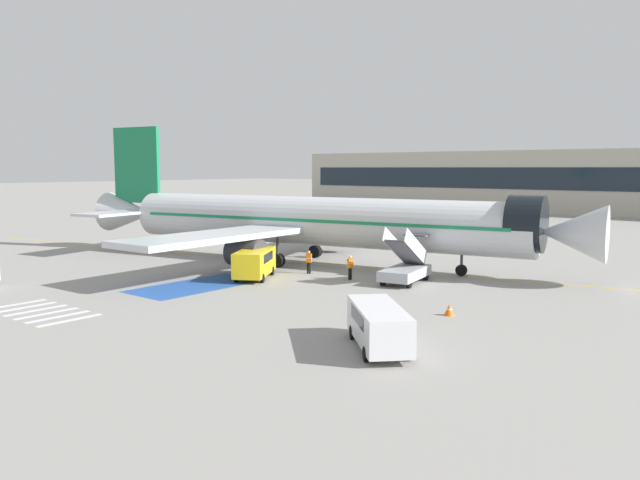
{
  "coord_description": "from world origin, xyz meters",
  "views": [
    {
      "loc": [
        34.32,
        -38.59,
        7.9
      ],
      "look_at": [
        3.81,
        -1.02,
        2.29
      ],
      "focal_mm": 35.0,
      "sensor_mm": 36.0,
      "label": 1
    }
  ],
  "objects_px": {
    "traffic_cone_0": "(143,246)",
    "traffic_cone_1": "(149,251)",
    "service_van_2": "(379,323)",
    "fuel_tanker": "(394,224)",
    "terminal_building": "(618,182)",
    "airliner": "(308,221)",
    "service_van_0": "(255,261)",
    "ground_crew_1": "(309,260)",
    "traffic_cone_2": "(449,310)",
    "boarding_stairs_forward": "(405,269)",
    "ground_crew_0": "(350,266)"
  },
  "relations": [
    {
      "from": "fuel_tanker",
      "to": "ground_crew_0",
      "type": "bearing_deg",
      "value": 32.18
    },
    {
      "from": "terminal_building",
      "to": "traffic_cone_2",
      "type": "bearing_deg",
      "value": -81.78
    },
    {
      "from": "airliner",
      "to": "fuel_tanker",
      "type": "relative_size",
      "value": 5.14
    },
    {
      "from": "airliner",
      "to": "traffic_cone_1",
      "type": "bearing_deg",
      "value": -81.96
    },
    {
      "from": "airliner",
      "to": "ground_crew_0",
      "type": "bearing_deg",
      "value": 50.52
    },
    {
      "from": "service_van_0",
      "to": "boarding_stairs_forward",
      "type": "bearing_deg",
      "value": -0.8
    },
    {
      "from": "fuel_tanker",
      "to": "terminal_building",
      "type": "xyz_separation_m",
      "value": [
        10.24,
        54.24,
        3.86
      ]
    },
    {
      "from": "service_van_2",
      "to": "traffic_cone_0",
      "type": "distance_m",
      "value": 39.38
    },
    {
      "from": "airliner",
      "to": "traffic_cone_0",
      "type": "distance_m",
      "value": 19.01
    },
    {
      "from": "airliner",
      "to": "terminal_building",
      "type": "distance_m",
      "value": 74.8
    },
    {
      "from": "service_van_2",
      "to": "ground_crew_1",
      "type": "relative_size",
      "value": 3.02
    },
    {
      "from": "airliner",
      "to": "traffic_cone_1",
      "type": "xyz_separation_m",
      "value": [
        -15.03,
        -5.01,
        -3.28
      ]
    },
    {
      "from": "service_van_2",
      "to": "traffic_cone_0",
      "type": "bearing_deg",
      "value": 113.74
    },
    {
      "from": "airliner",
      "to": "traffic_cone_0",
      "type": "relative_size",
      "value": 73.09
    },
    {
      "from": "ground_crew_1",
      "to": "terminal_building",
      "type": "height_order",
      "value": "terminal_building"
    },
    {
      "from": "boarding_stairs_forward",
      "to": "service_van_2",
      "type": "distance_m",
      "value": 16.23
    },
    {
      "from": "traffic_cone_2",
      "to": "fuel_tanker",
      "type": "bearing_deg",
      "value": 126.98
    },
    {
      "from": "service_van_0",
      "to": "traffic_cone_0",
      "type": "xyz_separation_m",
      "value": [
        -20.17,
        4.76,
        -0.93
      ]
    },
    {
      "from": "terminal_building",
      "to": "service_van_2",
      "type": "bearing_deg",
      "value": -82.13
    },
    {
      "from": "boarding_stairs_forward",
      "to": "fuel_tanker",
      "type": "xyz_separation_m",
      "value": [
        -15.47,
        22.9,
        0.66
      ]
    },
    {
      "from": "traffic_cone_1",
      "to": "terminal_building",
      "type": "xyz_separation_m",
      "value": [
        20.8,
        79.56,
        5.22
      ]
    },
    {
      "from": "service_van_2",
      "to": "ground_crew_1",
      "type": "height_order",
      "value": "service_van_2"
    },
    {
      "from": "ground_crew_1",
      "to": "traffic_cone_1",
      "type": "bearing_deg",
      "value": 159.26
    },
    {
      "from": "traffic_cone_2",
      "to": "terminal_building",
      "type": "distance_m",
      "value": 84.97
    },
    {
      "from": "service_van_0",
      "to": "service_van_2",
      "type": "height_order",
      "value": "service_van_0"
    },
    {
      "from": "boarding_stairs_forward",
      "to": "ground_crew_0",
      "type": "relative_size",
      "value": 3.13
    },
    {
      "from": "ground_crew_1",
      "to": "airliner",
      "type": "bearing_deg",
      "value": 106.87
    },
    {
      "from": "service_van_0",
      "to": "service_van_2",
      "type": "relative_size",
      "value": 1.02
    },
    {
      "from": "boarding_stairs_forward",
      "to": "traffic_cone_0",
      "type": "bearing_deg",
      "value": 170.8
    },
    {
      "from": "airliner",
      "to": "traffic_cone_2",
      "type": "relative_size",
      "value": 72.68
    },
    {
      "from": "ground_crew_0",
      "to": "ground_crew_1",
      "type": "relative_size",
      "value": 1.01
    },
    {
      "from": "ground_crew_1",
      "to": "traffic_cone_2",
      "type": "xyz_separation_m",
      "value": [
        14.47,
        -5.45,
        -0.69
      ]
    },
    {
      "from": "service_van_0",
      "to": "terminal_building",
      "type": "relative_size",
      "value": 0.04
    },
    {
      "from": "traffic_cone_0",
      "to": "traffic_cone_1",
      "type": "distance_m",
      "value": 3.87
    },
    {
      "from": "traffic_cone_0",
      "to": "traffic_cone_2",
      "type": "bearing_deg",
      "value": -9.66
    },
    {
      "from": "service_van_0",
      "to": "traffic_cone_1",
      "type": "height_order",
      "value": "service_van_0"
    },
    {
      "from": "service_van_2",
      "to": "traffic_cone_2",
      "type": "bearing_deg",
      "value": 48.23
    },
    {
      "from": "service_van_2",
      "to": "ground_crew_0",
      "type": "bearing_deg",
      "value": 84.79
    },
    {
      "from": "traffic_cone_1",
      "to": "service_van_2",
      "type": "bearing_deg",
      "value": -19.76
    },
    {
      "from": "service_van_2",
      "to": "fuel_tanker",
      "type": "bearing_deg",
      "value": 75.8
    },
    {
      "from": "boarding_stairs_forward",
      "to": "traffic_cone_2",
      "type": "bearing_deg",
      "value": -55.01
    },
    {
      "from": "service_van_0",
      "to": "ground_crew_1",
      "type": "height_order",
      "value": "service_van_0"
    },
    {
      "from": "boarding_stairs_forward",
      "to": "traffic_cone_1",
      "type": "distance_m",
      "value": 26.15
    },
    {
      "from": "airliner",
      "to": "service_van_0",
      "type": "bearing_deg",
      "value": 1.78
    },
    {
      "from": "traffic_cone_0",
      "to": "terminal_building",
      "type": "distance_m",
      "value": 81.61
    },
    {
      "from": "airliner",
      "to": "fuel_tanker",
      "type": "height_order",
      "value": "airliner"
    },
    {
      "from": "service_van_0",
      "to": "traffic_cone_2",
      "type": "xyz_separation_m",
      "value": [
        16.17,
        -1.43,
        -0.93
      ]
    },
    {
      "from": "airliner",
      "to": "service_van_0",
      "type": "xyz_separation_m",
      "value": [
        1.72,
        -7.97,
        -2.31
      ]
    },
    {
      "from": "airliner",
      "to": "terminal_building",
      "type": "xyz_separation_m",
      "value": [
        5.76,
        74.55,
        1.95
      ]
    },
    {
      "from": "service_van_0",
      "to": "ground_crew_1",
      "type": "xyz_separation_m",
      "value": [
        1.7,
        4.03,
        -0.24
      ]
    }
  ]
}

